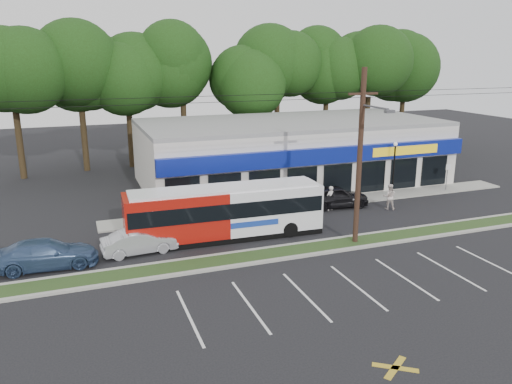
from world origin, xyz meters
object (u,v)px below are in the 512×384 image
object	(u,v)px
car_silver	(139,242)
car_blue	(46,254)
lamp_post	(394,163)
metrobus	(225,211)
pedestrian_a	(330,198)
pedestrian_b	(389,197)
car_dark	(335,196)
utility_pole	(358,152)
sign_post	(448,172)

from	to	relation	value
car_silver	car_blue	distance (m)	4.77
lamp_post	car_silver	world-z (taller)	lamp_post
car_blue	metrobus	bearing A→B (deg)	-82.88
car_blue	pedestrian_a	distance (m)	18.80
pedestrian_a	pedestrian_b	size ratio (longest dim) A/B	0.96
car_silver	pedestrian_a	distance (m)	14.09
car_dark	pedestrian_b	world-z (taller)	pedestrian_b
lamp_post	pedestrian_b	bearing A→B (deg)	-128.60
car_blue	pedestrian_a	size ratio (longest dim) A/B	2.90
car_silver	utility_pole	bearing A→B (deg)	-108.33
utility_pole	car_silver	xyz separation A→B (m)	(-11.83, 2.88, -4.74)
car_dark	pedestrian_b	distance (m)	3.78
car_blue	pedestrian_a	world-z (taller)	pedestrian_a
lamp_post	car_silver	distance (m)	20.71
car_dark	pedestrian_b	bearing A→B (deg)	-111.85
lamp_post	car_blue	size ratio (longest dim) A/B	0.83
sign_post	lamp_post	bearing A→B (deg)	177.42
utility_pole	car_silver	size ratio (longest dim) A/B	12.27
utility_pole	lamp_post	size ratio (longest dim) A/B	11.76
utility_pole	sign_post	size ratio (longest dim) A/B	22.47
pedestrian_b	car_silver	bearing A→B (deg)	37.76
car_dark	pedestrian_a	world-z (taller)	pedestrian_a
lamp_post	pedestrian_a	size ratio (longest dim) A/B	2.40
sign_post	metrobus	distance (m)	20.24
utility_pole	metrobus	bearing A→B (deg)	151.77
metrobus	car_dark	size ratio (longest dim) A/B	2.49
sign_post	pedestrian_b	world-z (taller)	sign_post
car_blue	pedestrian_b	xyz separation A→B (m)	(22.52, 2.50, 0.18)
lamp_post	car_silver	xyz separation A→B (m)	(-20.00, -4.99, -2.00)
pedestrian_b	car_blue	bearing A→B (deg)	37.07
sign_post	car_silver	bearing A→B (deg)	-169.21
utility_pole	lamp_post	xyz separation A→B (m)	(8.17, 7.87, -2.74)
car_dark	pedestrian_a	bearing A→B (deg)	132.74
sign_post	car_silver	world-z (taller)	sign_post
utility_pole	car_blue	size ratio (longest dim) A/B	9.74
pedestrian_b	utility_pole	bearing A→B (deg)	71.27
metrobus	car_silver	xyz separation A→B (m)	(-5.18, -0.69, -1.00)
car_dark	car_silver	size ratio (longest dim) A/B	1.16
lamp_post	metrobus	distance (m)	15.47
lamp_post	sign_post	distance (m)	5.13
car_dark	car_silver	bearing A→B (deg)	110.78
sign_post	pedestrian_a	bearing A→B (deg)	-172.98
sign_post	car_dark	xyz separation A→B (m)	(-10.59, -0.84, -0.75)
lamp_post	utility_pole	bearing A→B (deg)	-136.05
car_silver	pedestrian_b	distance (m)	17.90
metrobus	car_dark	bearing A→B (deg)	21.22
car_silver	pedestrian_a	bearing A→B (deg)	-80.79
car_silver	pedestrian_b	bearing A→B (deg)	-87.60
car_silver	lamp_post	bearing A→B (deg)	-80.62
car_blue	utility_pole	bearing A→B (deg)	-97.44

